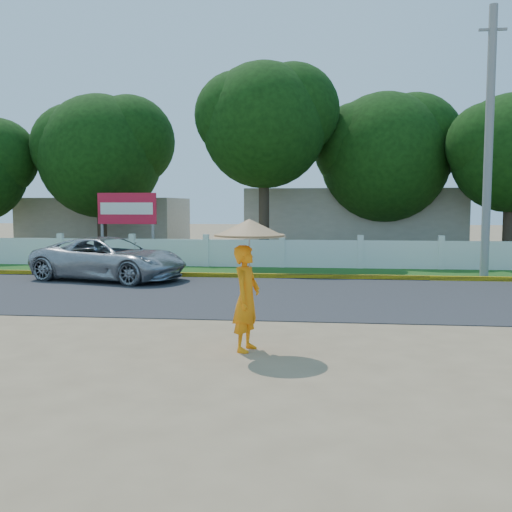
{
  "coord_description": "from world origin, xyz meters",
  "views": [
    {
      "loc": [
        1.42,
        -10.83,
        2.47
      ],
      "look_at": [
        0.0,
        2.0,
        1.3
      ],
      "focal_mm": 40.0,
      "sensor_mm": 36.0,
      "label": 1
    }
  ],
  "objects_px": {
    "monk_with_parasol": "(248,265)",
    "utility_pole": "(489,144)",
    "vehicle": "(110,259)",
    "billboard": "(127,212)"
  },
  "relations": [
    {
      "from": "monk_with_parasol",
      "to": "utility_pole",
      "type": "bearing_deg",
      "value": 57.3
    },
    {
      "from": "monk_with_parasol",
      "to": "billboard",
      "type": "distance_m",
      "value": 15.32
    },
    {
      "from": "vehicle",
      "to": "billboard",
      "type": "height_order",
      "value": "billboard"
    },
    {
      "from": "vehicle",
      "to": "billboard",
      "type": "xyz_separation_m",
      "value": [
        -1.22,
        5.29,
        1.44
      ]
    },
    {
      "from": "utility_pole",
      "to": "billboard",
      "type": "distance_m",
      "value": 14.14
    },
    {
      "from": "utility_pole",
      "to": "vehicle",
      "type": "xyz_separation_m",
      "value": [
        -12.37,
        -2.13,
        -3.78
      ]
    },
    {
      "from": "vehicle",
      "to": "billboard",
      "type": "relative_size",
      "value": 1.72
    },
    {
      "from": "vehicle",
      "to": "monk_with_parasol",
      "type": "xyz_separation_m",
      "value": [
        5.59,
        -8.43,
        0.75
      ]
    },
    {
      "from": "utility_pole",
      "to": "monk_with_parasol",
      "type": "xyz_separation_m",
      "value": [
        -6.77,
        -10.55,
        -3.03
      ]
    },
    {
      "from": "utility_pole",
      "to": "vehicle",
      "type": "distance_m",
      "value": 13.1
    }
  ]
}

